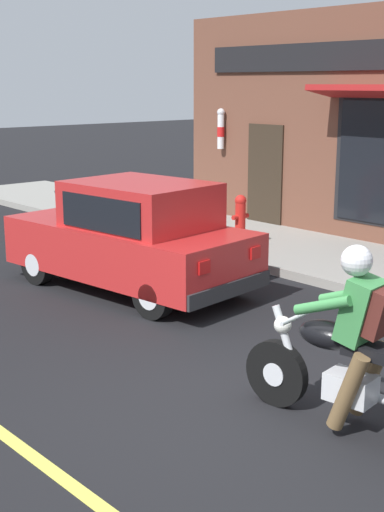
% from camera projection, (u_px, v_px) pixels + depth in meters
% --- Properties ---
extents(ground_plane, '(80.00, 80.00, 0.00)m').
position_uv_depth(ground_plane, '(237.00, 410.00, 6.46)').
color(ground_plane, black).
extents(sidewalk_curb, '(2.60, 22.00, 0.14)m').
position_uv_depth(sidewalk_curb, '(320.00, 257.00, 11.89)').
color(sidewalk_curb, gray).
rests_on(sidewalk_curb, ground).
extents(motorcycle_with_rider, '(0.63, 2.02, 1.62)m').
position_uv_depth(motorcycle_with_rider, '(350.00, 354.00, 5.96)').
color(motorcycle_with_rider, black).
rests_on(motorcycle_with_rider, ground).
extents(car_hatchback, '(2.02, 3.93, 1.57)m').
position_uv_depth(car_hatchback, '(132.00, 238.00, 10.05)').
color(car_hatchback, black).
rests_on(car_hatchback, ground).
extents(fire_hydrant, '(0.36, 0.24, 0.88)m').
position_uv_depth(fire_hydrant, '(240.00, 220.00, 12.34)').
color(fire_hydrant, red).
rests_on(fire_hydrant, sidewalk_curb).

